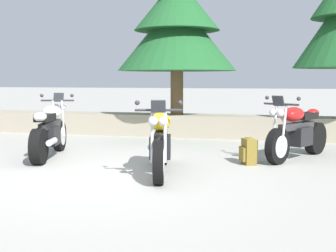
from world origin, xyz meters
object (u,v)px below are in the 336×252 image
(motorcycle_red_far_right, at_px, (297,133))
(rider_backpack, at_px, (249,150))
(motorcycle_yellow_centre, at_px, (160,143))
(pine_tree_far_left, at_px, (177,23))
(motorcycle_white_near_left, at_px, (50,131))

(motorcycle_red_far_right, distance_m, rider_backpack, 1.13)
(motorcycle_yellow_centre, height_order, rider_backpack, motorcycle_yellow_centre)
(motorcycle_yellow_centre, distance_m, rider_backpack, 1.69)
(motorcycle_red_far_right, height_order, rider_backpack, motorcycle_red_far_right)
(motorcycle_red_far_right, height_order, pine_tree_far_left, pine_tree_far_left)
(motorcycle_yellow_centre, bearing_deg, rider_backpack, 39.83)
(pine_tree_far_left, bearing_deg, motorcycle_red_far_right, -42.95)
(motorcycle_yellow_centre, xyz_separation_m, rider_backpack, (1.29, 1.07, -0.24))
(motorcycle_white_near_left, xyz_separation_m, rider_backpack, (3.65, 0.16, -0.24))
(motorcycle_red_far_right, bearing_deg, motorcycle_white_near_left, -168.80)
(motorcycle_red_far_right, xyz_separation_m, pine_tree_far_left, (-2.84, 2.64, 2.35))
(motorcycle_white_near_left, xyz_separation_m, pine_tree_far_left, (1.64, 3.53, 2.35))
(motorcycle_white_near_left, distance_m, pine_tree_far_left, 4.55)
(motorcycle_white_near_left, relative_size, motorcycle_yellow_centre, 1.00)
(motorcycle_white_near_left, relative_size, motorcycle_red_far_right, 1.09)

